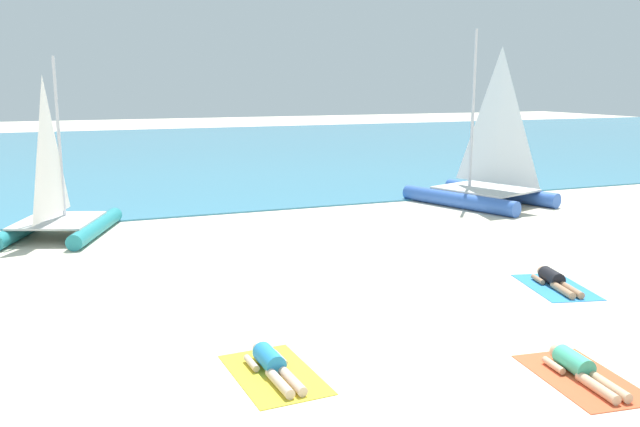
# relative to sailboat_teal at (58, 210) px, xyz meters

# --- Properties ---
(ground_plane) EXTENTS (120.00, 120.00, 0.00)m
(ground_plane) POSITION_rel_sailboat_teal_xyz_m (5.46, -0.80, -0.71)
(ground_plane) COLOR beige
(ocean_water) EXTENTS (120.00, 40.00, 0.05)m
(ocean_water) POSITION_rel_sailboat_teal_xyz_m (5.46, 21.34, -0.69)
(ocean_water) COLOR teal
(ocean_water) RESTS_ON ground
(sailboat_teal) EXTENTS (3.47, 4.24, 4.77)m
(sailboat_teal) POSITION_rel_sailboat_teal_xyz_m (0.00, 0.00, 0.00)
(sailboat_teal) COLOR teal
(sailboat_teal) RESTS_ON ground
(sailboat_blue) EXTENTS (4.15, 5.15, 5.83)m
(sailboat_blue) POSITION_rel_sailboat_teal_xyz_m (13.49, -0.17, 0.16)
(sailboat_blue) COLOR blue
(sailboat_blue) RESTS_ON ground
(towel_left) EXTENTS (1.19, 1.95, 0.01)m
(towel_left) POSITION_rel_sailboat_teal_xyz_m (2.70, -10.52, -0.71)
(towel_left) COLOR yellow
(towel_left) RESTS_ON ground
(sunbather_left) EXTENTS (0.56, 1.57, 0.30)m
(sunbather_left) POSITION_rel_sailboat_teal_xyz_m (2.69, -10.45, -0.58)
(sunbather_left) COLOR #268CCC
(sunbather_left) RESTS_ON towel_left
(towel_middle) EXTENTS (1.32, 2.02, 0.01)m
(towel_middle) POSITION_rel_sailboat_teal_xyz_m (6.68, -12.24, -0.71)
(towel_middle) COLOR #EA5933
(towel_middle) RESTS_ON ground
(sunbather_middle) EXTENTS (0.60, 1.57, 0.30)m
(sunbather_middle) POSITION_rel_sailboat_teal_xyz_m (6.68, -12.18, -0.58)
(sunbather_middle) COLOR #3FB28C
(sunbather_middle) RESTS_ON towel_middle
(towel_right) EXTENTS (1.52, 2.11, 0.01)m
(towel_right) POSITION_rel_sailboat_teal_xyz_m (9.29, -8.67, -0.71)
(towel_right) COLOR #338CD8
(towel_right) RESTS_ON ground
(sunbather_right) EXTENTS (0.76, 1.56, 0.30)m
(sunbather_right) POSITION_rel_sailboat_teal_xyz_m (9.31, -8.60, -0.58)
(sunbather_right) COLOR black
(sunbather_right) RESTS_ON towel_right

